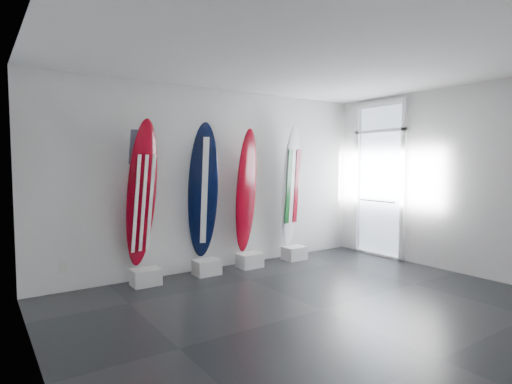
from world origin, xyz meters
TOP-DOWN VIEW (x-y plane):
  - floor at (0.00, 0.00)m, footprint 6.00×6.00m
  - ceiling at (0.00, 0.00)m, footprint 6.00×6.00m
  - wall_back at (0.00, 2.50)m, footprint 6.00×0.00m
  - wall_left at (-3.00, 0.00)m, footprint 0.00×5.00m
  - wall_right at (3.00, 0.00)m, footprint 0.00×5.00m
  - display_block_usa at (-1.40, 2.18)m, footprint 0.40×0.30m
  - surfboard_usa at (-1.40, 2.28)m, footprint 0.59×0.53m
  - display_block_navy at (-0.40, 2.18)m, footprint 0.40×0.30m
  - surfboard_navy at (-0.40, 2.28)m, footprint 0.56×0.49m
  - display_block_swiss at (0.42, 2.18)m, footprint 0.40×0.30m
  - surfboard_swiss at (0.42, 2.28)m, footprint 0.53×0.37m
  - display_block_italy at (1.40, 2.18)m, footprint 0.40×0.30m
  - surfboard_italy at (1.40, 2.28)m, footprint 0.54×0.34m
  - wall_outlet at (-2.45, 2.48)m, footprint 0.09×0.02m
  - glass_door at (2.97, 1.55)m, footprint 0.12×1.16m
  - balcony at (4.30, 1.55)m, footprint 2.80×2.20m

SIDE VIEW (x-z plane):
  - floor at x=0.00m, z-range 0.00..0.00m
  - display_block_usa at x=-1.40m, z-range 0.00..0.24m
  - display_block_navy at x=-0.40m, z-range 0.00..0.24m
  - display_block_swiss at x=0.42m, z-range 0.00..0.24m
  - display_block_italy at x=1.40m, z-range 0.00..0.24m
  - wall_outlet at x=-2.45m, z-range 0.28..0.41m
  - balcony at x=4.30m, z-range -0.10..1.10m
  - surfboard_swiss at x=0.42m, z-range 0.24..2.36m
  - surfboard_navy at x=-0.40m, z-range 0.23..2.41m
  - surfboard_usa at x=-1.40m, z-range 0.23..2.41m
  - surfboard_italy at x=1.40m, z-range 0.24..2.45m
  - glass_door at x=2.97m, z-range 0.00..2.85m
  - wall_back at x=0.00m, z-range -1.50..4.50m
  - wall_left at x=-3.00m, z-range -1.00..4.00m
  - wall_right at x=3.00m, z-range -1.00..4.00m
  - ceiling at x=0.00m, z-range 3.00..3.00m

